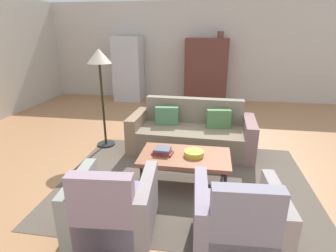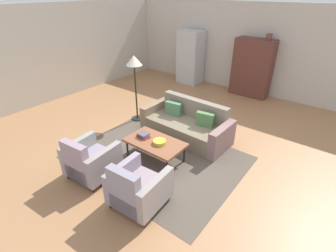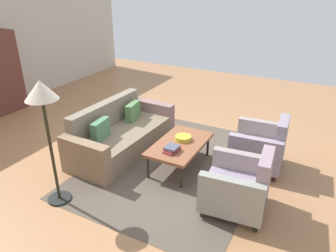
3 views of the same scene
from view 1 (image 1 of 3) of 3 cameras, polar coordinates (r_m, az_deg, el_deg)
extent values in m
plane|color=#A8754C|center=(4.46, 6.41, -7.27)|extent=(11.49, 11.49, 0.00)
cube|color=beige|center=(8.28, 8.48, 15.15)|extent=(9.58, 0.12, 2.80)
cube|color=brown|center=(3.87, 3.52, -11.50)|extent=(3.40, 2.60, 0.01)
cube|color=#776852|center=(4.72, 4.89, -2.83)|extent=(1.77, 0.96, 0.42)
cube|color=#7A6F5E|center=(4.98, 5.43, 1.06)|extent=(1.75, 0.24, 0.86)
cube|color=#876664|center=(4.69, 16.66, -2.45)|extent=(0.21, 0.91, 0.62)
cube|color=#876D53|center=(4.87, -6.37, -0.90)|extent=(0.21, 0.91, 0.62)
cube|color=#4F7B48|center=(4.67, 10.65, 1.47)|extent=(0.41, 0.18, 0.32)
cube|color=#4B7C54|center=(4.75, -0.25, 2.14)|extent=(0.41, 0.17, 0.32)
cylinder|color=#272527|center=(4.06, -3.60, -6.98)|extent=(0.04, 0.04, 0.38)
cylinder|color=black|center=(3.98, 11.61, -7.95)|extent=(0.04, 0.04, 0.38)
cylinder|color=black|center=(3.58, -5.59, -10.91)|extent=(0.04, 0.04, 0.38)
cylinder|color=black|center=(3.49, 11.90, -12.15)|extent=(0.04, 0.04, 0.38)
cube|color=brown|center=(3.64, 3.57, -6.50)|extent=(1.20, 0.70, 0.05)
cylinder|color=#2E201B|center=(3.39, -15.28, -16.35)|extent=(0.05, 0.05, 0.10)
cylinder|color=#2F2A19|center=(3.24, -3.31, -17.42)|extent=(0.05, 0.05, 0.10)
cube|color=gray|center=(2.92, -11.26, -17.69)|extent=(0.63, 0.85, 0.30)
cube|color=gray|center=(2.53, -13.64, -17.77)|extent=(0.57, 0.19, 0.78)
cube|color=gray|center=(2.95, -18.04, -14.87)|extent=(0.19, 0.81, 0.56)
cube|color=gray|center=(2.78, -4.38, -16.15)|extent=(0.19, 0.81, 0.56)
cylinder|color=#332110|center=(3.15, 6.46, -18.82)|extent=(0.05, 0.05, 0.10)
cylinder|color=#332911|center=(3.24, 19.23, -18.66)|extent=(0.05, 0.05, 0.10)
cube|color=gray|center=(2.79, 14.14, -19.91)|extent=(0.61, 0.83, 0.30)
cube|color=gray|center=(2.39, 15.79, -20.42)|extent=(0.57, 0.18, 0.78)
cube|color=gray|center=(2.68, 6.82, -17.77)|extent=(0.17, 0.81, 0.56)
cube|color=gray|center=(2.79, 21.62, -17.52)|extent=(0.17, 0.81, 0.56)
cylinder|color=gold|center=(3.61, 5.47, -5.76)|extent=(0.26, 0.26, 0.07)
cube|color=maroon|center=(3.65, -1.16, -5.70)|extent=(0.29, 0.20, 0.03)
cube|color=brown|center=(3.64, -1.16, -5.31)|extent=(0.25, 0.19, 0.03)
cube|color=#4F5063|center=(3.63, -1.16, -4.91)|extent=(0.22, 0.20, 0.03)
cube|color=brown|center=(7.99, 7.99, 11.41)|extent=(1.20, 0.50, 1.80)
cube|color=#402C1C|center=(8.25, 5.92, 11.75)|extent=(0.56, 0.01, 1.51)
cube|color=#422B1F|center=(8.24, 10.17, 11.54)|extent=(0.56, 0.01, 1.51)
cylinder|color=brown|center=(7.91, 11.01, 18.38)|extent=(0.17, 0.17, 0.18)
cube|color=#B7BABF|center=(8.26, -8.29, 11.83)|extent=(0.80, 0.70, 1.85)
cylinder|color=#99999E|center=(8.58, -7.26, 12.78)|extent=(0.02, 0.02, 0.70)
cylinder|color=black|center=(5.14, -12.91, -3.73)|extent=(0.32, 0.32, 0.03)
cylinder|color=black|center=(4.90, -13.55, 4.26)|extent=(0.04, 0.04, 1.45)
cone|color=beige|center=(4.76, -14.37, 14.12)|extent=(0.40, 0.40, 0.24)
camera|label=2|loc=(2.78, 106.59, 20.23)|focal=26.93mm
camera|label=3|loc=(4.59, -67.86, 18.00)|focal=33.79mm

